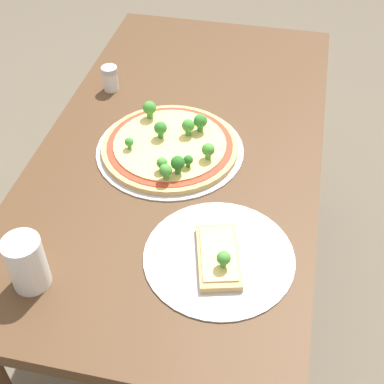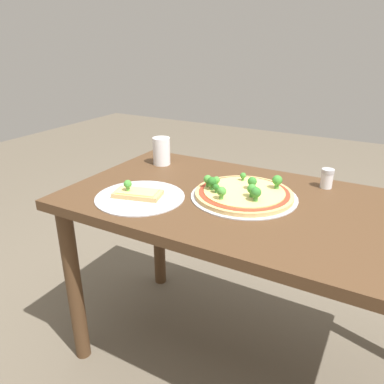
{
  "view_description": "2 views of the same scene",
  "coord_description": "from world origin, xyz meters",
  "px_view_note": "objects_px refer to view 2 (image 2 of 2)",
  "views": [
    {
      "loc": [
        -1.06,
        -0.25,
        1.58
      ],
      "look_at": [
        -0.21,
        -0.07,
        0.74
      ],
      "focal_mm": 50.0,
      "sensor_mm": 36.0,
      "label": 1
    },
    {
      "loc": [
        0.38,
        -1.12,
        1.24
      ],
      "look_at": [
        -0.21,
        -0.07,
        0.74
      ],
      "focal_mm": 35.0,
      "sensor_mm": 36.0,
      "label": 2
    }
  ],
  "objects_px": {
    "drinking_cup": "(162,151)",
    "condiment_shaker": "(327,178)",
    "pizza_tray_slice": "(139,195)",
    "pizza_tray_whole": "(243,193)",
    "dining_table": "(252,228)"
  },
  "relations": [
    {
      "from": "dining_table",
      "to": "condiment_shaker",
      "type": "distance_m",
      "value": 0.34
    },
    {
      "from": "pizza_tray_slice",
      "to": "dining_table",
      "type": "bearing_deg",
      "value": 23.3
    },
    {
      "from": "pizza_tray_whole",
      "to": "pizza_tray_slice",
      "type": "height_order",
      "value": "pizza_tray_whole"
    },
    {
      "from": "dining_table",
      "to": "condiment_shaker",
      "type": "xyz_separation_m",
      "value": [
        0.19,
        0.26,
        0.14
      ]
    },
    {
      "from": "dining_table",
      "to": "pizza_tray_whole",
      "type": "xyz_separation_m",
      "value": [
        -0.05,
        0.02,
        0.11
      ]
    },
    {
      "from": "dining_table",
      "to": "pizza_tray_slice",
      "type": "distance_m",
      "value": 0.41
    },
    {
      "from": "pizza_tray_whole",
      "to": "pizza_tray_slice",
      "type": "xyz_separation_m",
      "value": [
        -0.32,
        -0.18,
        -0.01
      ]
    },
    {
      "from": "pizza_tray_slice",
      "to": "pizza_tray_whole",
      "type": "bearing_deg",
      "value": 29.44
    },
    {
      "from": "dining_table",
      "to": "pizza_tray_whole",
      "type": "distance_m",
      "value": 0.13
    },
    {
      "from": "condiment_shaker",
      "to": "drinking_cup",
      "type": "bearing_deg",
      "value": -174.6
    },
    {
      "from": "dining_table",
      "to": "drinking_cup",
      "type": "xyz_separation_m",
      "value": [
        -0.5,
        0.19,
        0.16
      ]
    },
    {
      "from": "pizza_tray_slice",
      "to": "drinking_cup",
      "type": "bearing_deg",
      "value": 110.9
    },
    {
      "from": "pizza_tray_slice",
      "to": "drinking_cup",
      "type": "relative_size",
      "value": 2.63
    },
    {
      "from": "drinking_cup",
      "to": "condiment_shaker",
      "type": "distance_m",
      "value": 0.69
    },
    {
      "from": "dining_table",
      "to": "pizza_tray_slice",
      "type": "bearing_deg",
      "value": -156.7
    }
  ]
}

